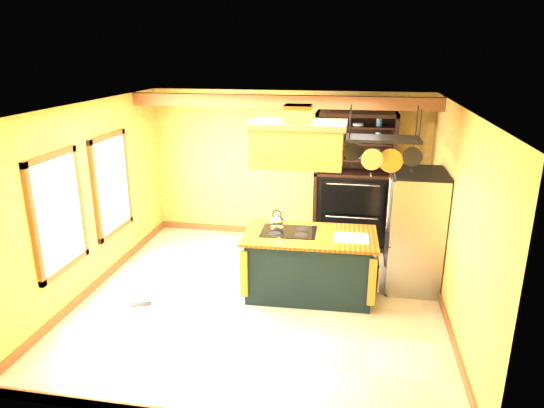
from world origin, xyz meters
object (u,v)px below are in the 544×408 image
(kitchen_island, at_px, (309,264))
(refrigerator, at_px, (414,233))
(range_hood, at_px, (297,141))
(pot_rack, at_px, (383,146))
(hutch, at_px, (353,196))

(kitchen_island, xyz_separation_m, refrigerator, (1.47, 0.52, 0.37))
(range_hood, distance_m, pot_rack, 1.10)
(range_hood, relative_size, refrigerator, 0.74)
(hutch, bearing_deg, kitchen_island, -105.69)
(refrigerator, relative_size, hutch, 0.72)
(kitchen_island, height_order, range_hood, range_hood)
(hutch, bearing_deg, pot_rack, -80.02)
(range_hood, height_order, hutch, range_hood)
(range_hood, relative_size, hutch, 0.53)
(range_hood, relative_size, pot_rack, 1.28)
(refrigerator, bearing_deg, kitchen_island, -160.35)
(pot_rack, bearing_deg, kitchen_island, -179.88)
(pot_rack, xyz_separation_m, refrigerator, (0.56, 0.52, -1.37))
(kitchen_island, xyz_separation_m, hutch, (0.56, 1.98, 0.45))
(kitchen_island, height_order, pot_rack, pot_rack)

